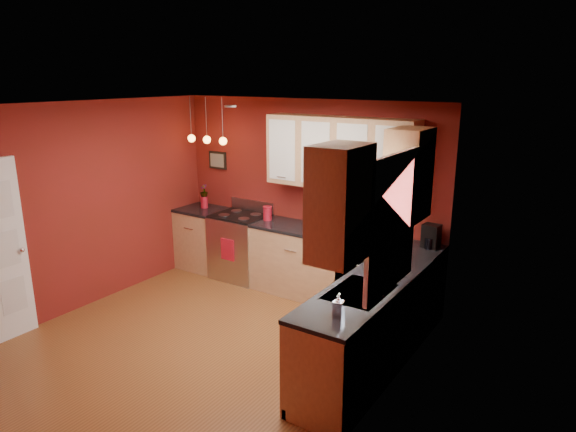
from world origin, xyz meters
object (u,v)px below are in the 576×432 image
Objects in this scene: sink at (360,294)px; coffee_maker at (431,237)px; gas_range at (241,246)px; soap_pump at (339,305)px; red_canister at (267,213)px.

sink reaches higher than coffee_maker.
coffee_maker reaches higher than gas_range.
sink reaches higher than soap_pump.
gas_range is 1.59× the size of sink.
sink reaches higher than gas_range.
gas_range is 3.05m from sink.
sink is 2.64m from red_canister.
red_canister reaches higher than soap_pump.
coffee_maker is at bearing 88.12° from soap_pump.
coffee_maker is 1.45× the size of soap_pump.
soap_pump is at bearing -37.39° from gas_range.
gas_range is at bearing 142.61° from soap_pump.
red_canister is 3.03m from soap_pump.
gas_range is 2.82m from coffee_maker.
gas_range is 5.78× the size of soap_pump.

